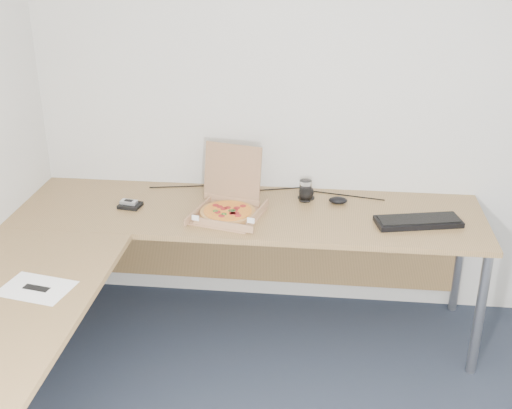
# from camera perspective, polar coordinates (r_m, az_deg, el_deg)

# --- Properties ---
(room_shell) EXTENTS (3.50, 3.50, 2.50)m
(room_shell) POSITION_cam_1_polar(r_m,az_deg,el_deg) (2.05, 8.65, -3.99)
(room_shell) COLOR beige
(room_shell) RESTS_ON ground
(desk) EXTENTS (2.50, 2.20, 0.73)m
(desk) POSITION_cam_1_polar(r_m,az_deg,el_deg) (3.24, -7.20, -3.82)
(desk) COLOR olive
(desk) RESTS_ON ground
(pizza_box) EXTENTS (0.32, 0.38, 0.33)m
(pizza_box) POSITION_cam_1_polar(r_m,az_deg,el_deg) (3.48, -2.41, -0.33)
(pizza_box) COLOR #A97A54
(pizza_box) RESTS_ON desk
(drinking_glass) EXTENTS (0.07, 0.07, 0.12)m
(drinking_glass) POSITION_cam_1_polar(r_m,az_deg,el_deg) (3.66, 4.29, 1.20)
(drinking_glass) COLOR silver
(drinking_glass) RESTS_ON desk
(keyboard) EXTENTS (0.46, 0.25, 0.03)m
(keyboard) POSITION_cam_1_polar(r_m,az_deg,el_deg) (3.49, 13.83, -1.45)
(keyboard) COLOR black
(keyboard) RESTS_ON desk
(mouse) EXTENTS (0.11, 0.09, 0.04)m
(mouse) POSITION_cam_1_polar(r_m,az_deg,el_deg) (3.66, 7.10, 0.36)
(mouse) COLOR black
(mouse) RESTS_ON desk
(wallet) EXTENTS (0.13, 0.11, 0.02)m
(wallet) POSITION_cam_1_polar(r_m,az_deg,el_deg) (3.65, -10.81, -0.07)
(wallet) COLOR black
(wallet) RESTS_ON desk
(phone) EXTENTS (0.10, 0.06, 0.02)m
(phone) POSITION_cam_1_polar(r_m,az_deg,el_deg) (3.65, -10.94, 0.21)
(phone) COLOR #B2B5BA
(phone) RESTS_ON wallet
(paper_sheet) EXTENTS (0.33, 0.26, 0.00)m
(paper_sheet) POSITION_cam_1_polar(r_m,az_deg,el_deg) (2.99, -18.45, -6.88)
(paper_sheet) COLOR white
(paper_sheet) RESTS_ON desk
(dome_speaker) EXTENTS (0.10, 0.10, 0.08)m
(dome_speaker) POSITION_cam_1_polar(r_m,az_deg,el_deg) (3.70, 4.37, 1.14)
(dome_speaker) COLOR black
(dome_speaker) RESTS_ON desk
(cable_bundle) EXTENTS (0.65, 0.13, 0.01)m
(cable_bundle) POSITION_cam_1_polar(r_m,az_deg,el_deg) (3.80, 0.39, 1.24)
(cable_bundle) COLOR black
(cable_bundle) RESTS_ON desk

